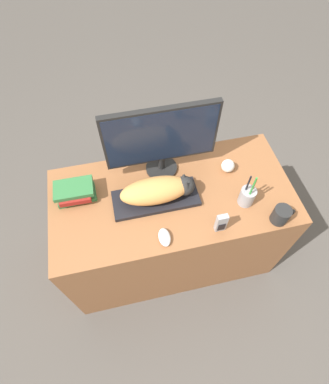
# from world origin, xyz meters

# --- Properties ---
(ground_plane) EXTENTS (12.00, 12.00, 0.00)m
(ground_plane) POSITION_xyz_m (0.00, 0.00, 0.00)
(ground_plane) COLOR #4C4742
(desk) EXTENTS (1.26, 0.61, 0.73)m
(desk) POSITION_xyz_m (0.00, 0.30, 0.37)
(desk) COLOR brown
(desk) RESTS_ON ground_plane
(keyboard) EXTENTS (0.43, 0.17, 0.02)m
(keyboard) POSITION_xyz_m (-0.09, 0.30, 0.74)
(keyboard) COLOR black
(keyboard) RESTS_ON desk
(cat) EXTENTS (0.37, 0.14, 0.12)m
(cat) POSITION_xyz_m (-0.07, 0.30, 0.81)
(cat) COLOR #D18C47
(cat) RESTS_ON keyboard
(monitor) EXTENTS (0.56, 0.17, 0.42)m
(monitor) POSITION_xyz_m (-0.02, 0.48, 0.97)
(monitor) COLOR black
(monitor) RESTS_ON desk
(computer_mouse) EXTENTS (0.06, 0.09, 0.03)m
(computer_mouse) POSITION_xyz_m (-0.09, 0.07, 0.75)
(computer_mouse) COLOR silver
(computer_mouse) RESTS_ON desk
(coffee_mug) EXTENTS (0.11, 0.08, 0.09)m
(coffee_mug) POSITION_xyz_m (0.47, 0.05, 0.78)
(coffee_mug) COLOR black
(coffee_mug) RESTS_ON desk
(pen_cup) EXTENTS (0.08, 0.08, 0.23)m
(pen_cup) POSITION_xyz_m (0.35, 0.18, 0.78)
(pen_cup) COLOR #939399
(pen_cup) RESTS_ON desk
(baseball) EXTENTS (0.07, 0.07, 0.07)m
(baseball) POSITION_xyz_m (0.33, 0.40, 0.77)
(baseball) COLOR silver
(baseball) RESTS_ON desk
(phone) EXTENTS (0.05, 0.03, 0.12)m
(phone) POSITION_xyz_m (0.17, 0.07, 0.79)
(phone) COLOR #99999E
(phone) RESTS_ON desk
(book_stack) EXTENTS (0.20, 0.14, 0.08)m
(book_stack) POSITION_xyz_m (-0.48, 0.40, 0.77)
(book_stack) COLOR #2D6B38
(book_stack) RESTS_ON desk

